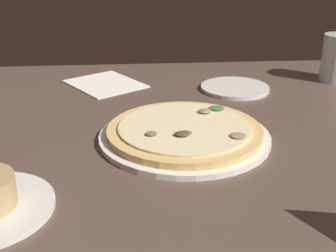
% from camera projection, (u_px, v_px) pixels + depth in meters
% --- Properties ---
extents(dining_table, '(1.50, 1.10, 0.04)m').
position_uv_depth(dining_table, '(151.00, 154.00, 0.78)').
color(dining_table, brown).
rests_on(dining_table, ground).
extents(pizza_main, '(0.31, 0.31, 0.03)m').
position_uv_depth(pizza_main, '(185.00, 133.00, 0.79)').
color(pizza_main, silver).
rests_on(pizza_main, dining_table).
extents(side_plate, '(0.16, 0.16, 0.01)m').
position_uv_depth(side_plate, '(235.00, 88.00, 1.06)').
color(side_plate, silver).
rests_on(side_plate, dining_table).
extents(paper_menu, '(0.22, 0.23, 0.00)m').
position_uv_depth(paper_menu, '(105.00, 84.00, 1.10)').
color(paper_menu, white).
rests_on(paper_menu, dining_table).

